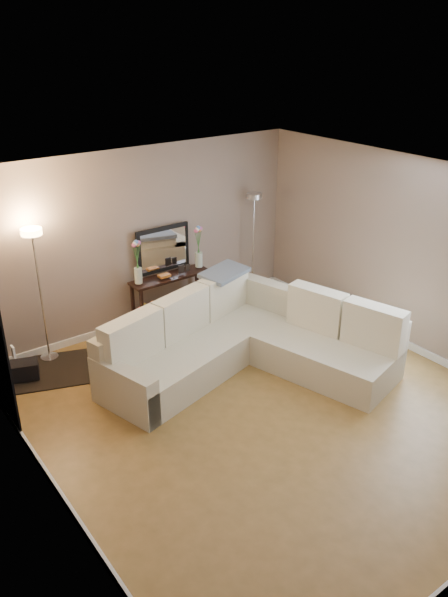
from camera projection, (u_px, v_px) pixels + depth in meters
floor at (264, 407)px, 6.80m from camera, size 5.00×5.50×0.01m
ceiling at (272, 187)px, 5.70m from camera, size 5.00×5.50×0.01m
wall_back at (142, 239)px, 8.27m from camera, size 5.00×0.02×2.60m
wall_left at (41, 384)px, 4.90m from camera, size 0.02×5.50×2.60m
wall_right at (415, 257)px, 7.60m from camera, size 0.02×5.50×2.60m
baseboard_back at (148, 318)px, 8.77m from camera, size 5.00×0.03×0.10m
baseboard_left at (61, 495)px, 5.44m from camera, size 0.03×5.50×0.10m
baseboard_right at (401, 342)px, 8.11m from camera, size 0.03×5.50×0.10m
switch_plate at (13, 352)px, 5.58m from camera, size 0.02×0.08×0.12m
sectional_sofa at (242, 341)px, 7.49m from camera, size 3.39×2.83×0.99m
throw_blanket at (225, 272)px, 7.97m from camera, size 0.80×0.61×0.09m
console_table at (166, 297)px, 8.56m from camera, size 1.22×0.34×0.75m
leaning_mirror at (163, 249)px, 8.42m from camera, size 0.86×0.05×0.67m
table_decor at (171, 273)px, 8.41m from camera, size 0.52×0.11×0.12m
flower_vase_left at (138, 265)px, 8.06m from camera, size 0.14×0.11×0.64m
flower_vase_right at (199, 249)px, 8.62m from camera, size 0.14×0.11×0.64m
floor_lamp_lit at (37, 269)px, 7.26m from camera, size 0.33×0.33×1.82m
floor_lamp_unlit at (254, 225)px, 9.10m from camera, size 0.27×0.27×1.73m
charcoal_rug at (42, 372)px, 7.47m from camera, size 1.42×1.24×0.02m
black_bag at (25, 370)px, 7.28m from camera, size 0.40×0.34×0.22m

